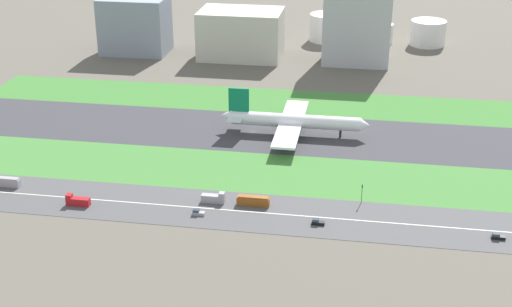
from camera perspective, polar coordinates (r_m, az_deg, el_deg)
name	(u,v)px	position (r m, az deg, el deg)	size (l,w,h in m)	color
ground_plane	(252,132)	(318.07, -0.29, 1.74)	(800.00, 800.00, 0.00)	#5B564C
runway	(252,132)	(318.05, -0.29, 1.74)	(280.00, 46.00, 0.10)	#38383D
grass_median_north	(266,101)	(355.87, 0.82, 4.21)	(280.00, 36.00, 0.10)	#3D7A33
grass_median_south	(235,171)	(281.13, -1.68, -1.37)	(280.00, 36.00, 0.10)	#427F38
highway	(218,209)	(253.18, -3.05, -4.43)	(280.00, 28.00, 0.10)	#4C4C4F
highway_centerline	(218,209)	(253.16, -3.05, -4.42)	(266.00, 0.50, 0.01)	silver
airliner	(292,121)	(313.52, 2.84, 2.59)	(65.00, 56.00, 19.70)	white
truck_1	(214,198)	(257.21, -3.35, -3.55)	(8.40, 2.50, 4.00)	#99999E
bus_1	(5,182)	(284.09, -19.25, -2.12)	(11.60, 2.50, 3.50)	#99999E
bus_0	(253,201)	(254.66, -0.22, -3.76)	(11.60, 2.50, 3.50)	brown
car_2	(317,222)	(243.93, 4.89, -5.43)	(4.40, 1.80, 2.00)	black
car_1	(198,213)	(249.72, -4.62, -4.68)	(4.40, 1.80, 2.00)	#99999E
car_0	(498,237)	(247.57, 18.58, -6.25)	(4.40, 1.80, 2.00)	black
truck_2	(77,201)	(262.52, -13.95, -3.67)	(8.40, 2.50, 4.00)	#B2191E
traffic_light	(362,192)	(257.84, 8.38, -3.05)	(0.36, 0.50, 7.20)	#4C4C51
terminal_building	(135,25)	(440.06, -9.55, 9.98)	(38.81, 26.17, 32.90)	gray
hangar_building	(241,34)	(424.79, -1.19, 9.44)	(47.53, 31.35, 27.71)	beige
office_tower	(358,14)	(414.80, 8.06, 10.85)	(37.37, 25.27, 55.79)	#B2B2B7
fuel_tank_west	(326,27)	(463.87, 5.60, 9.90)	(21.40, 21.40, 17.04)	silver
fuel_tank_centre	(380,33)	(463.59, 9.75, 9.35)	(16.60, 16.60, 12.17)	silver
fuel_tank_east	(428,33)	(464.44, 13.45, 9.27)	(21.62, 21.62, 15.32)	silver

